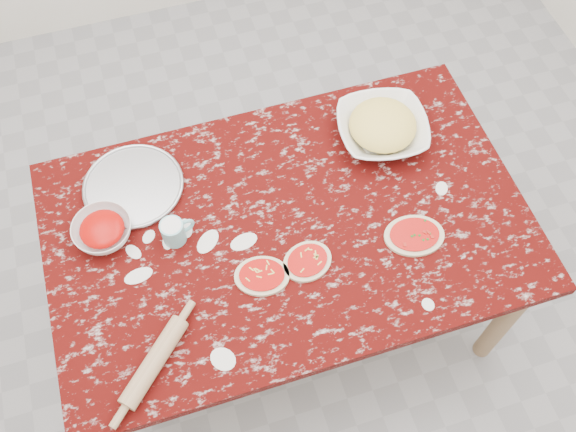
{
  "coord_description": "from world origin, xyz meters",
  "views": [
    {
      "loc": [
        -0.31,
        -1.0,
        2.6
      ],
      "look_at": [
        0.0,
        0.0,
        0.8
      ],
      "focal_mm": 39.71,
      "sensor_mm": 36.0,
      "label": 1
    }
  ],
  "objects_px": {
    "pizza_tray": "(134,187)",
    "rolling_pin": "(154,362)",
    "worktable": "(288,235)",
    "flour_mug": "(174,231)",
    "sauce_bowl": "(103,231)",
    "cheese_bowl": "(382,129)"
  },
  "relations": [
    {
      "from": "sauce_bowl",
      "to": "flour_mug",
      "type": "bearing_deg",
      "value": -20.02
    },
    {
      "from": "pizza_tray",
      "to": "cheese_bowl",
      "type": "distance_m",
      "value": 0.9
    },
    {
      "from": "pizza_tray",
      "to": "rolling_pin",
      "type": "xyz_separation_m",
      "value": [
        -0.05,
        -0.64,
        0.02
      ]
    },
    {
      "from": "worktable",
      "to": "sauce_bowl",
      "type": "bearing_deg",
      "value": 166.72
    },
    {
      "from": "worktable",
      "to": "sauce_bowl",
      "type": "xyz_separation_m",
      "value": [
        -0.59,
        0.14,
        0.11
      ]
    },
    {
      "from": "sauce_bowl",
      "to": "flour_mug",
      "type": "relative_size",
      "value": 1.71
    },
    {
      "from": "flour_mug",
      "to": "cheese_bowl",
      "type": "bearing_deg",
      "value": 13.37
    },
    {
      "from": "flour_mug",
      "to": "rolling_pin",
      "type": "relative_size",
      "value": 0.4
    },
    {
      "from": "pizza_tray",
      "to": "rolling_pin",
      "type": "height_order",
      "value": "rolling_pin"
    },
    {
      "from": "pizza_tray",
      "to": "sauce_bowl",
      "type": "xyz_separation_m",
      "value": [
        -0.13,
        -0.16,
        0.02
      ]
    },
    {
      "from": "pizza_tray",
      "to": "flour_mug",
      "type": "height_order",
      "value": "flour_mug"
    },
    {
      "from": "sauce_bowl",
      "to": "cheese_bowl",
      "type": "height_order",
      "value": "cheese_bowl"
    },
    {
      "from": "worktable",
      "to": "cheese_bowl",
      "type": "height_order",
      "value": "cheese_bowl"
    },
    {
      "from": "flour_mug",
      "to": "sauce_bowl",
      "type": "bearing_deg",
      "value": 159.98
    },
    {
      "from": "cheese_bowl",
      "to": "rolling_pin",
      "type": "height_order",
      "value": "cheese_bowl"
    },
    {
      "from": "cheese_bowl",
      "to": "worktable",
      "type": "bearing_deg",
      "value": -150.03
    },
    {
      "from": "worktable",
      "to": "cheese_bowl",
      "type": "bearing_deg",
      "value": 29.97
    },
    {
      "from": "worktable",
      "to": "flour_mug",
      "type": "xyz_separation_m",
      "value": [
        -0.37,
        0.06,
        0.13
      ]
    },
    {
      "from": "pizza_tray",
      "to": "rolling_pin",
      "type": "relative_size",
      "value": 1.17
    },
    {
      "from": "rolling_pin",
      "to": "flour_mug",
      "type": "bearing_deg",
      "value": 69.51
    },
    {
      "from": "pizza_tray",
      "to": "rolling_pin",
      "type": "distance_m",
      "value": 0.64
    },
    {
      "from": "pizza_tray",
      "to": "flour_mug",
      "type": "xyz_separation_m",
      "value": [
        0.1,
        -0.24,
        0.04
      ]
    }
  ]
}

